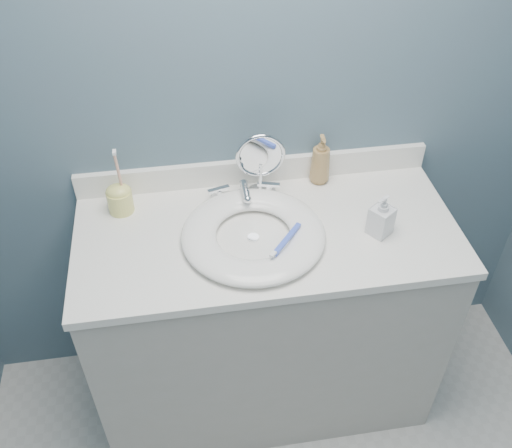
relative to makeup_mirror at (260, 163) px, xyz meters
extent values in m
cube|color=slate|center=(-0.01, 0.09, 0.19)|extent=(2.20, 0.02, 2.40)
cube|color=#B5AEA5|center=(-0.01, -0.19, -0.59)|extent=(1.20, 0.55, 0.85)
cube|color=white|center=(-0.01, -0.19, -0.15)|extent=(1.22, 0.57, 0.03)
cube|color=white|center=(-0.01, 0.08, -0.09)|extent=(1.22, 0.02, 0.09)
cylinder|color=silver|center=(-0.06, -0.22, -0.13)|extent=(0.04, 0.04, 0.01)
cube|color=silver|center=(-0.06, -0.01, -0.13)|extent=(0.22, 0.05, 0.01)
cylinder|color=silver|center=(-0.06, -0.01, -0.10)|extent=(0.03, 0.03, 0.06)
cylinder|color=silver|center=(-0.06, -0.05, -0.07)|extent=(0.02, 0.09, 0.02)
sphere|color=silver|center=(-0.06, -0.10, -0.07)|extent=(0.03, 0.03, 0.03)
cylinder|color=silver|center=(-0.14, -0.01, -0.11)|extent=(0.02, 0.02, 0.03)
cube|color=silver|center=(-0.14, -0.01, -0.09)|extent=(0.08, 0.03, 0.01)
cylinder|color=silver|center=(0.03, -0.01, -0.11)|extent=(0.02, 0.02, 0.03)
cube|color=silver|center=(0.03, -0.01, -0.09)|extent=(0.08, 0.03, 0.01)
cylinder|color=silver|center=(0.00, 0.00, -0.13)|extent=(0.09, 0.09, 0.01)
cylinder|color=silver|center=(0.00, 0.00, -0.07)|extent=(0.01, 0.01, 0.12)
torus|color=silver|center=(0.00, 0.00, 0.03)|extent=(0.16, 0.01, 0.16)
cylinder|color=white|center=(0.00, 0.00, 0.03)|extent=(0.14, 0.01, 0.14)
imported|color=#9E7A47|center=(0.22, 0.04, -0.04)|extent=(0.07, 0.07, 0.18)
imported|color=silver|center=(0.34, -0.25, -0.06)|extent=(0.09, 0.09, 0.15)
cylinder|color=#E0DC70|center=(-0.47, -0.01, -0.09)|extent=(0.08, 0.08, 0.08)
ellipsoid|color=#E0DC70|center=(-0.47, -0.01, -0.05)|extent=(0.08, 0.07, 0.05)
cylinder|color=#F5AA8B|center=(-0.45, -0.01, 0.02)|extent=(0.01, 0.03, 0.16)
cube|color=white|center=(-0.45, -0.02, 0.10)|extent=(0.01, 0.02, 0.01)
cube|color=blue|center=(0.04, -0.28, -0.09)|extent=(0.11, 0.13, 0.01)
cube|color=white|center=(-0.02, -0.35, -0.08)|extent=(0.02, 0.03, 0.01)
camera|label=1|loc=(-0.25, -1.50, 1.09)|focal=40.00mm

